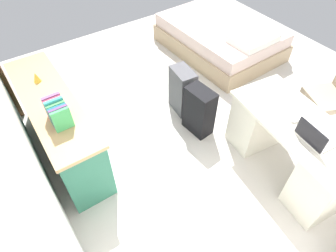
{
  "coord_description": "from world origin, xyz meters",
  "views": [
    {
      "loc": [
        -2.11,
        2.05,
        2.74
      ],
      "look_at": [
        -0.45,
        0.92,
        0.6
      ],
      "focal_mm": 30.84,
      "sensor_mm": 36.0,
      "label": 1
    }
  ],
  "objects_px": {
    "credenza": "(59,126)",
    "figurine_small": "(36,77)",
    "suitcase_spare_grey": "(182,91)",
    "office_chair": "(331,100)",
    "desk": "(291,147)",
    "bed": "(220,37)",
    "laptop": "(314,137)",
    "suitcase_black": "(199,111)",
    "computer_mouse": "(295,120)"
  },
  "relations": [
    {
      "from": "credenza",
      "to": "figurine_small",
      "type": "relative_size",
      "value": 16.36
    },
    {
      "from": "desk",
      "to": "suitcase_spare_grey",
      "type": "distance_m",
      "value": 1.49
    },
    {
      "from": "suitcase_black",
      "to": "suitcase_spare_grey",
      "type": "bearing_deg",
      "value": -12.76
    },
    {
      "from": "office_chair",
      "to": "credenza",
      "type": "distance_m",
      "value": 3.21
    },
    {
      "from": "suitcase_black",
      "to": "computer_mouse",
      "type": "height_order",
      "value": "computer_mouse"
    },
    {
      "from": "desk",
      "to": "computer_mouse",
      "type": "bearing_deg",
      "value": 23.98
    },
    {
      "from": "office_chair",
      "to": "suitcase_spare_grey",
      "type": "bearing_deg",
      "value": 46.08
    },
    {
      "from": "desk",
      "to": "suitcase_spare_grey",
      "type": "height_order",
      "value": "desk"
    },
    {
      "from": "desk",
      "to": "bed",
      "type": "relative_size",
      "value": 0.78
    },
    {
      "from": "suitcase_black",
      "to": "credenza",
      "type": "bearing_deg",
      "value": 62.37
    },
    {
      "from": "bed",
      "to": "laptop",
      "type": "distance_m",
      "value": 2.76
    },
    {
      "from": "suitcase_spare_grey",
      "to": "figurine_small",
      "type": "bearing_deg",
      "value": 77.17
    },
    {
      "from": "bed",
      "to": "desk",
      "type": "bearing_deg",
      "value": 155.4
    },
    {
      "from": "office_chair",
      "to": "figurine_small",
      "type": "xyz_separation_m",
      "value": [
        1.8,
        2.86,
        0.43
      ]
    },
    {
      "from": "credenza",
      "to": "suitcase_spare_grey",
      "type": "distance_m",
      "value": 1.57
    },
    {
      "from": "office_chair",
      "to": "computer_mouse",
      "type": "relative_size",
      "value": 9.4
    },
    {
      "from": "credenza",
      "to": "laptop",
      "type": "relative_size",
      "value": 5.37
    },
    {
      "from": "suitcase_black",
      "to": "laptop",
      "type": "xyz_separation_m",
      "value": [
        -1.21,
        -0.31,
        0.46
      ]
    },
    {
      "from": "desk",
      "to": "bed",
      "type": "distance_m",
      "value": 2.5
    },
    {
      "from": "laptop",
      "to": "desk",
      "type": "bearing_deg",
      "value": -28.44
    },
    {
      "from": "credenza",
      "to": "computer_mouse",
      "type": "distance_m",
      "value": 2.48
    },
    {
      "from": "credenza",
      "to": "suitcase_black",
      "type": "height_order",
      "value": "credenza"
    },
    {
      "from": "office_chair",
      "to": "credenza",
      "type": "xyz_separation_m",
      "value": [
        1.46,
        2.86,
        -0.02
      ]
    },
    {
      "from": "office_chair",
      "to": "laptop",
      "type": "relative_size",
      "value": 2.81
    },
    {
      "from": "computer_mouse",
      "to": "suitcase_spare_grey",
      "type": "bearing_deg",
      "value": 20.55
    },
    {
      "from": "suitcase_spare_grey",
      "to": "figurine_small",
      "type": "xyz_separation_m",
      "value": [
        0.55,
        1.56,
        0.54
      ]
    },
    {
      "from": "suitcase_black",
      "to": "laptop",
      "type": "height_order",
      "value": "laptop"
    },
    {
      "from": "desk",
      "to": "office_chair",
      "type": "relative_size",
      "value": 1.61
    },
    {
      "from": "credenza",
      "to": "bed",
      "type": "distance_m",
      "value": 3.03
    },
    {
      "from": "figurine_small",
      "to": "bed",
      "type": "bearing_deg",
      "value": -84.53
    },
    {
      "from": "suitcase_spare_grey",
      "to": "computer_mouse",
      "type": "height_order",
      "value": "computer_mouse"
    },
    {
      "from": "credenza",
      "to": "figurine_small",
      "type": "distance_m",
      "value": 0.57
    },
    {
      "from": "desk",
      "to": "bed",
      "type": "xyz_separation_m",
      "value": [
        2.27,
        -1.04,
        -0.14
      ]
    },
    {
      "from": "bed",
      "to": "suitcase_spare_grey",
      "type": "distance_m",
      "value": 1.63
    },
    {
      "from": "suitcase_black",
      "to": "laptop",
      "type": "distance_m",
      "value": 1.33
    },
    {
      "from": "desk",
      "to": "suitcase_black",
      "type": "distance_m",
      "value": 1.1
    },
    {
      "from": "suitcase_black",
      "to": "figurine_small",
      "type": "relative_size",
      "value": 5.73
    },
    {
      "from": "suitcase_spare_grey",
      "to": "computer_mouse",
      "type": "distance_m",
      "value": 1.48
    },
    {
      "from": "desk",
      "to": "laptop",
      "type": "relative_size",
      "value": 4.51
    },
    {
      "from": "office_chair",
      "to": "bed",
      "type": "bearing_deg",
      "value": -2.56
    },
    {
      "from": "bed",
      "to": "suitcase_black",
      "type": "bearing_deg",
      "value": 130.74
    },
    {
      "from": "credenza",
      "to": "figurine_small",
      "type": "height_order",
      "value": "figurine_small"
    },
    {
      "from": "suitcase_black",
      "to": "suitcase_spare_grey",
      "type": "xyz_separation_m",
      "value": [
        0.43,
        -0.06,
        0.0
      ]
    },
    {
      "from": "laptop",
      "to": "credenza",
      "type": "bearing_deg",
      "value": 44.72
    },
    {
      "from": "office_chair",
      "to": "bed",
      "type": "relative_size",
      "value": 0.48
    },
    {
      "from": "laptop",
      "to": "figurine_small",
      "type": "relative_size",
      "value": 3.05
    },
    {
      "from": "suitcase_black",
      "to": "figurine_small",
      "type": "bearing_deg",
      "value": 52.1
    },
    {
      "from": "bed",
      "to": "figurine_small",
      "type": "height_order",
      "value": "figurine_small"
    },
    {
      "from": "office_chair",
      "to": "laptop",
      "type": "height_order",
      "value": "office_chair"
    },
    {
      "from": "bed",
      "to": "suitcase_spare_grey",
      "type": "relative_size",
      "value": 3.09
    }
  ]
}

